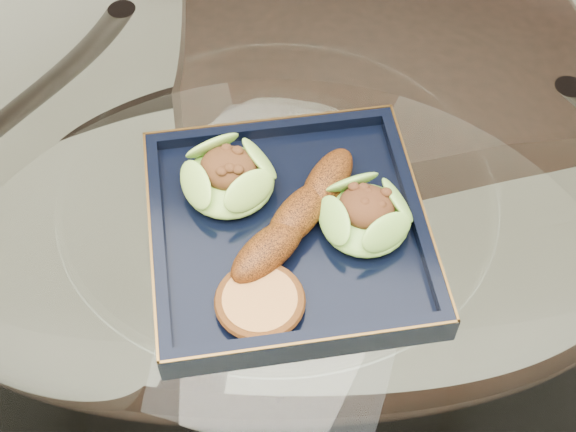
# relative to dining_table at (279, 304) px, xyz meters

# --- Properties ---
(dining_table) EXTENTS (1.13, 1.13, 0.77)m
(dining_table) POSITION_rel_dining_table_xyz_m (0.00, 0.00, 0.00)
(dining_table) COLOR white
(dining_table) RESTS_ON ground
(dining_chair) EXTENTS (0.58, 0.58, 1.03)m
(dining_chair) POSITION_rel_dining_table_xyz_m (-0.03, 0.52, -0.02)
(dining_chair) COLOR #331911
(dining_chair) RESTS_ON ground
(navy_plate) EXTENTS (0.35, 0.35, 0.02)m
(navy_plate) POSITION_rel_dining_table_xyz_m (0.01, -0.02, 0.17)
(navy_plate) COLOR black
(navy_plate) RESTS_ON dining_table
(lettuce_wrap_left) EXTENTS (0.12, 0.12, 0.03)m
(lettuce_wrap_left) POSITION_rel_dining_table_xyz_m (-0.06, 0.02, 0.20)
(lettuce_wrap_left) COLOR #6CAD32
(lettuce_wrap_left) RESTS_ON navy_plate
(lettuce_wrap_right) EXTENTS (0.11, 0.11, 0.03)m
(lettuce_wrap_right) POSITION_rel_dining_table_xyz_m (0.09, 0.00, 0.20)
(lettuce_wrap_right) COLOR #5FA32F
(lettuce_wrap_right) RESTS_ON navy_plate
(roasted_plantain) EXTENTS (0.10, 0.19, 0.03)m
(roasted_plantain) POSITION_rel_dining_table_xyz_m (0.02, -0.01, 0.20)
(roasted_plantain) COLOR #682F0B
(roasted_plantain) RESTS_ON navy_plate
(crumb_patty) EXTENTS (0.09, 0.09, 0.01)m
(crumb_patty) POSITION_rel_dining_table_xyz_m (0.01, -0.11, 0.19)
(crumb_patty) COLOR #C48241
(crumb_patty) RESTS_ON navy_plate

